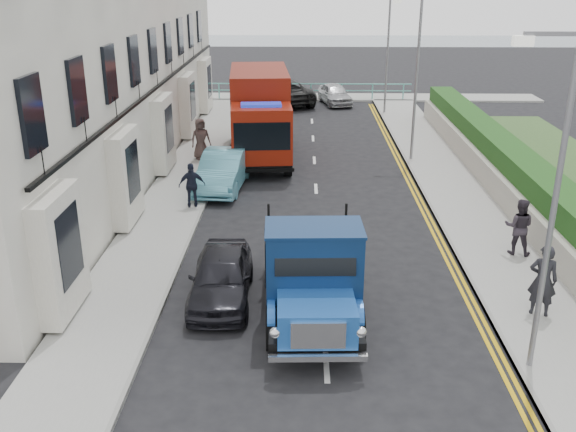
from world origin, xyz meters
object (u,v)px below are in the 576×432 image
object	(u,v)px
lamp_mid	(414,70)
parked_car_front	(221,276)
bedford_lorry	(313,282)
red_lorry	(260,113)
lamp_near	(550,191)
lamp_far	(386,45)
pedestrian_east_near	(543,280)

from	to	relation	value
lamp_mid	parked_car_front	bearing A→B (deg)	-117.53
bedford_lorry	red_lorry	world-z (taller)	red_lorry
lamp_near	lamp_far	distance (m)	26.00
lamp_far	bedford_lorry	xyz separation A→B (m)	(-4.46, -24.34, -2.81)
pedestrian_east_near	red_lorry	bearing A→B (deg)	-43.68
lamp_near	pedestrian_east_near	size ratio (longest dim) A/B	3.84
bedford_lorry	parked_car_front	bearing A→B (deg)	147.91
lamp_near	lamp_far	xyz separation A→B (m)	(0.00, 26.00, 0.00)
lamp_mid	lamp_far	bearing A→B (deg)	90.00
lamp_far	bedford_lorry	size ratio (longest dim) A/B	1.26
lamp_far	pedestrian_east_near	xyz separation A→B (m)	(1.04, -23.82, -2.97)
bedford_lorry	parked_car_front	size ratio (longest dim) A/B	1.47
lamp_near	lamp_mid	distance (m)	16.00
lamp_far	parked_car_front	distance (m)	24.21
red_lorry	pedestrian_east_near	xyz separation A→B (m)	(7.65, -14.31, -1.00)
red_lorry	pedestrian_east_near	world-z (taller)	red_lorry
bedford_lorry	lamp_near	bearing A→B (deg)	-22.59
lamp_far	bedford_lorry	world-z (taller)	lamp_far
parked_car_front	lamp_far	bearing A→B (deg)	72.07
lamp_mid	pedestrian_east_near	distance (m)	14.18
lamp_mid	red_lorry	bearing A→B (deg)	175.78
lamp_mid	parked_car_front	world-z (taller)	lamp_mid
lamp_near	lamp_far	size ratio (longest dim) A/B	1.00
red_lorry	bedford_lorry	bearing A→B (deg)	-86.58
lamp_near	pedestrian_east_near	xyz separation A→B (m)	(1.04, 2.18, -2.97)
red_lorry	pedestrian_east_near	size ratio (longest dim) A/B	4.10
lamp_near	bedford_lorry	xyz separation A→B (m)	(-4.46, 1.66, -2.81)
lamp_far	lamp_mid	bearing A→B (deg)	-90.00
lamp_mid	lamp_far	distance (m)	10.00
lamp_mid	parked_car_front	size ratio (longest dim) A/B	1.85
lamp_mid	red_lorry	world-z (taller)	lamp_mid
red_lorry	lamp_far	bearing A→B (deg)	50.32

